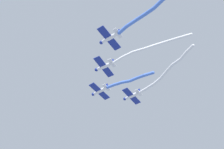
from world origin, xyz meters
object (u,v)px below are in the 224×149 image
Objects in this scene: airplane_left_wing at (104,66)px; airplane_right_wing at (132,96)px; airplane_slot at (109,38)px; airplane_lead at (100,91)px.

airplane_right_wing reaches higher than airplane_left_wing.
airplane_slot is (8.64, -3.12, -0.30)m from airplane_left_wing.
airplane_left_wing reaches higher than airplane_slot.
airplane_left_wing is 9.19m from airplane_slot.
airplane_lead and airplane_left_wing have the same top height.
airplane_left_wing is (8.65, -3.14, 0.00)m from airplane_lead.
airplane_right_wing is (-6.45, 12.06, 0.30)m from airplane_left_wing.
airplane_lead reaches higher than airplane_slot.
airplane_lead is 1.01× the size of airplane_slot.
airplane_right_wing reaches higher than airplane_lead.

